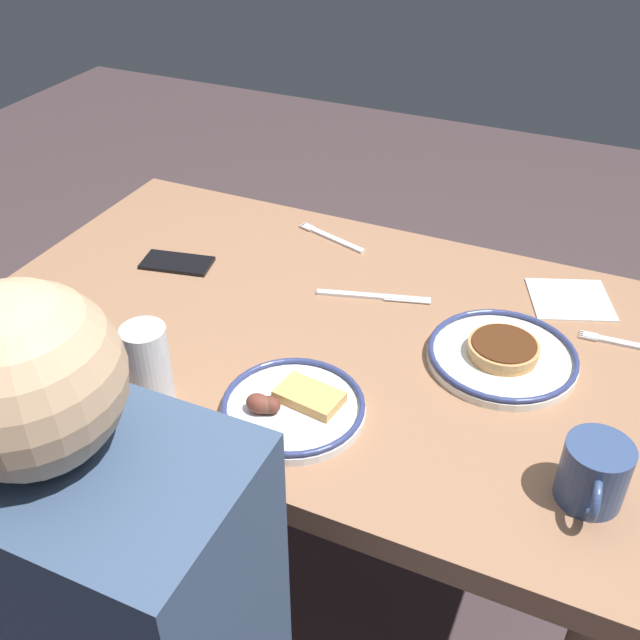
{
  "coord_description": "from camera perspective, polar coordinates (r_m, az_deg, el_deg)",
  "views": [
    {
      "loc": [
        -0.45,
        1.01,
        1.53
      ],
      "look_at": [
        -0.01,
        0.02,
        0.76
      ],
      "focal_mm": 41.66,
      "sensor_mm": 36.0,
      "label": 1
    }
  ],
  "objects": [
    {
      "name": "dining_table",
      "position": [
        1.41,
        0.02,
        -2.75
      ],
      "size": [
        1.29,
        0.81,
        0.73
      ],
      "color": "#94684B",
      "rests_on": "ground_plane"
    },
    {
      "name": "ground_plane",
      "position": [
        1.89,
        0.02,
        -18.43
      ],
      "size": [
        6.0,
        6.0,
        0.0
      ],
      "primitive_type": "plane",
      "color": "#413335"
    },
    {
      "name": "fork_far",
      "position": [
        1.64,
        0.86,
        6.35
      ],
      "size": [
        0.18,
        0.07,
        0.01
      ],
      "color": "silver",
      "rests_on": "dining_table"
    },
    {
      "name": "paper_napkin",
      "position": [
        1.52,
        18.66,
        1.51
      ],
      "size": [
        0.19,
        0.18,
        0.0
      ],
      "primitive_type": "cube",
      "rotation": [
        0.0,
        0.0,
        0.37
      ],
      "color": "white",
      "rests_on": "dining_table"
    },
    {
      "name": "fork_near",
      "position": [
        1.43,
        23.01,
        -1.83
      ],
      "size": [
        0.19,
        0.03,
        0.01
      ],
      "color": "silver",
      "rests_on": "dining_table"
    },
    {
      "name": "plate_center_pancakes",
      "position": [
        1.18,
        -2.12,
        -6.64
      ],
      "size": [
        0.23,
        0.23,
        0.05
      ],
      "color": "white",
      "rests_on": "dining_table"
    },
    {
      "name": "cell_phone",
      "position": [
        1.57,
        -10.93,
        4.33
      ],
      "size": [
        0.16,
        0.1,
        0.01
      ],
      "primitive_type": "cube",
      "rotation": [
        0.0,
        0.0,
        0.2
      ],
      "color": "black",
      "rests_on": "dining_table"
    },
    {
      "name": "butter_knife",
      "position": [
        1.45,
        4.13,
        1.83
      ],
      "size": [
        0.22,
        0.08,
        0.01
      ],
      "color": "silver",
      "rests_on": "dining_table"
    },
    {
      "name": "coffee_mug",
      "position": [
        1.09,
        20.31,
        -10.98
      ],
      "size": [
        0.09,
        0.13,
        0.1
      ],
      "color": "#334772",
      "rests_on": "dining_table"
    },
    {
      "name": "drinking_glass",
      "position": [
        1.21,
        -13.03,
        -3.6
      ],
      "size": [
        0.07,
        0.07,
        0.14
      ],
      "color": "silver",
      "rests_on": "dining_table"
    },
    {
      "name": "plate_near_main",
      "position": [
        1.31,
        13.83,
        -2.6
      ],
      "size": [
        0.26,
        0.26,
        0.04
      ],
      "color": "white",
      "rests_on": "dining_table"
    }
  ]
}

